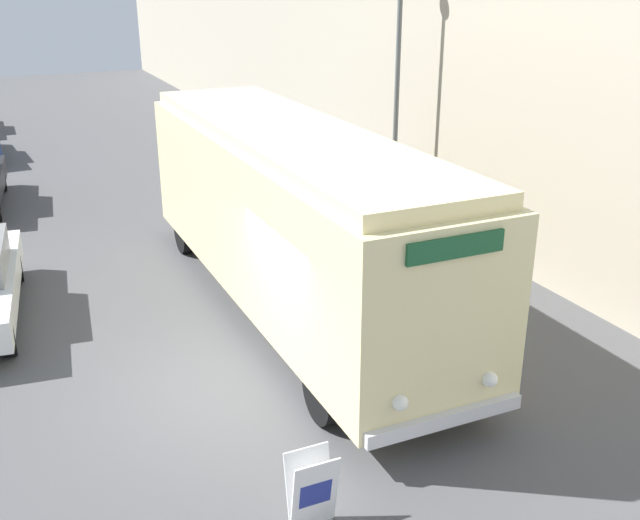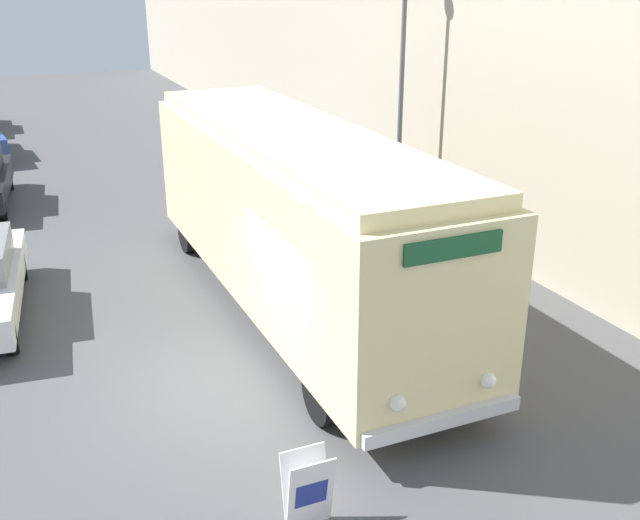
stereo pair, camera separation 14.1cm
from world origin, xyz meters
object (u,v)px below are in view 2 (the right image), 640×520
at_px(vintage_bus, 293,211).
at_px(streetlamp, 403,57).
at_px(sign_board, 308,492).
at_px(traffic_cone, 496,377).

xyz_separation_m(vintage_bus, streetlamp, (4.23, 3.54, 2.23)).
bearing_deg(vintage_bus, sign_board, -110.39).
relative_size(vintage_bus, traffic_cone, 16.02).
distance_m(vintage_bus, streetlamp, 5.95).
relative_size(vintage_bus, streetlamp, 1.64).
bearing_deg(streetlamp, sign_board, -124.44).
xyz_separation_m(sign_board, streetlamp, (6.36, 9.27, 3.70)).
distance_m(vintage_bus, traffic_cone, 4.82).
relative_size(vintage_bus, sign_board, 10.87).
height_order(sign_board, traffic_cone, sign_board).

